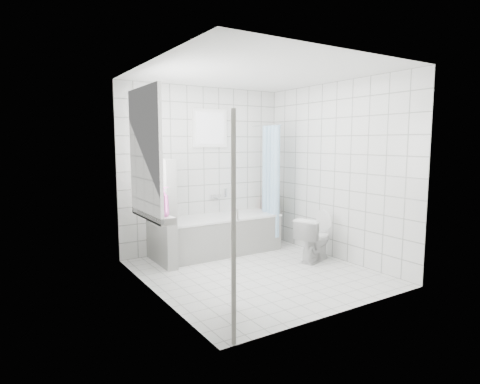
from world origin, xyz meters
TOP-DOWN VIEW (x-y plane):
  - ground at (0.00, 0.00)m, footprint 3.00×3.00m
  - ceiling at (0.00, 0.00)m, footprint 3.00×3.00m
  - wall_back at (0.00, 1.50)m, footprint 2.80×0.02m
  - wall_front at (0.00, -1.50)m, footprint 2.80×0.02m
  - wall_left at (-1.40, 0.00)m, footprint 0.02×3.00m
  - wall_right at (1.40, 0.00)m, footprint 0.02×3.00m
  - window_left at (-1.35, 0.30)m, footprint 0.01×0.90m
  - window_back at (0.10, 1.46)m, footprint 0.50×0.01m
  - window_sill at (-1.31, 0.30)m, footprint 0.18×1.02m
  - door at (-1.05, -1.14)m, footprint 0.44×0.71m
  - bathtub at (0.08, 1.12)m, footprint 1.86×0.77m
  - partition_wall at (-0.91, 1.07)m, footprint 0.15×0.85m
  - tiled_ledge at (1.23, 1.38)m, footprint 0.40×0.24m
  - toilet at (1.03, 0.00)m, footprint 0.72×0.55m
  - curtain_rod at (0.95, 1.10)m, footprint 0.02×0.80m
  - shower_curtain at (0.95, 0.97)m, footprint 0.14×0.48m
  - tub_faucet at (0.18, 1.46)m, footprint 0.18×0.06m
  - sill_bottles at (-1.30, 0.20)m, footprint 0.20×0.74m
  - ledge_bottles at (1.22, 1.35)m, footprint 0.19×0.17m

SIDE VIEW (x-z plane):
  - ground at x=0.00m, z-range 0.00..0.00m
  - tiled_ledge at x=1.23m, z-range 0.00..0.55m
  - bathtub at x=0.08m, z-range 0.00..0.58m
  - toilet at x=1.03m, z-range 0.00..0.65m
  - ledge_bottles at x=1.22m, z-range 0.53..0.80m
  - partition_wall at x=-0.91m, z-range 0.00..1.50m
  - tub_faucet at x=0.18m, z-range 0.82..0.88m
  - window_sill at x=-1.31m, z-range 0.82..0.90m
  - door at x=-1.05m, z-range 0.00..2.00m
  - sill_bottles at x=-1.30m, z-range 0.87..1.20m
  - shower_curtain at x=0.95m, z-range 0.21..1.99m
  - wall_back at x=0.00m, z-range 0.00..2.60m
  - wall_front at x=0.00m, z-range 0.00..2.60m
  - wall_left at x=-1.40m, z-range 0.00..2.60m
  - wall_right at x=1.40m, z-range 0.00..2.60m
  - window_left at x=-1.35m, z-range 0.90..2.30m
  - window_back at x=0.10m, z-range 1.70..2.20m
  - curtain_rod at x=0.95m, z-range 1.99..2.01m
  - ceiling at x=0.00m, z-range 2.60..2.60m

